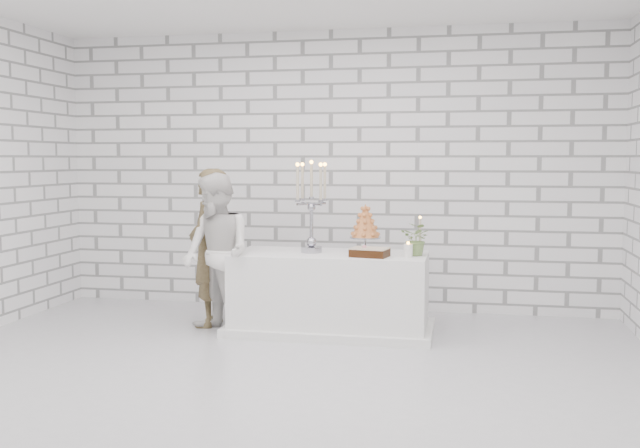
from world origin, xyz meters
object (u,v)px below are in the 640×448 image
(candelabra, at_px, (311,207))
(croquembouche, at_px, (365,228))
(cake_table, at_px, (330,293))
(bride, at_px, (217,254))
(groom, at_px, (209,247))

(candelabra, xyz_separation_m, croquembouche, (0.49, 0.14, -0.20))
(cake_table, distance_m, bride, 1.12)
(croquembouche, bearing_deg, candelabra, -164.04)
(bride, bearing_deg, groom, 160.76)
(bride, bearing_deg, cake_table, 56.38)
(groom, xyz_separation_m, croquembouche, (1.52, 0.10, 0.21))
(groom, bearing_deg, bride, 29.00)
(cake_table, bearing_deg, candelabra, 175.32)
(groom, xyz_separation_m, bride, (0.20, -0.34, -0.02))
(cake_table, height_order, candelabra, candelabra)
(groom, bearing_deg, cake_table, 86.07)
(candelabra, height_order, croquembouche, candelabra)
(bride, bearing_deg, candelabra, 60.56)
(candelabra, distance_m, croquembouche, 0.55)
(candelabra, relative_size, croquembouche, 1.89)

